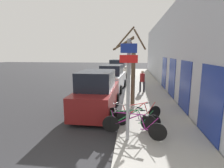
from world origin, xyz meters
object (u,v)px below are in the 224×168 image
at_px(bicycle_1, 132,122).
at_px(pedestrian_near, 142,80).
at_px(signpost, 128,87).
at_px(bicycle_2, 130,118).
at_px(parked_car_1, 112,78).
at_px(parked_car_2, 118,71).
at_px(traffic_light, 131,53).
at_px(street_tree, 132,71).
at_px(parked_car_0, 97,94).
at_px(bicycle_0, 133,126).
at_px(bicycle_3, 140,114).

height_order(bicycle_1, pedestrian_near, pedestrian_near).
relative_size(signpost, bicycle_1, 1.53).
height_order(bicycle_2, parked_car_1, parked_car_1).
xyz_separation_m(bicycle_2, pedestrian_near, (0.83, 6.57, 0.56)).
height_order(parked_car_1, parked_car_2, parked_car_2).
bearing_deg(bicycle_2, traffic_light, 26.66).
bearing_deg(signpost, street_tree, 88.43).
height_order(parked_car_0, street_tree, street_tree).
bearing_deg(signpost, traffic_light, 90.36).
xyz_separation_m(bicycle_0, parked_car_2, (-1.74, 14.22, 0.53)).
xyz_separation_m(bicycle_0, bicycle_1, (-0.06, 0.41, -0.00)).
relative_size(bicycle_3, parked_car_1, 0.41).
relative_size(bicycle_0, street_tree, 0.53).
height_order(bicycle_0, bicycle_1, bicycle_0).
bearing_deg(bicycle_2, street_tree, 25.50).
bearing_deg(bicycle_0, traffic_light, 17.55).
bearing_deg(traffic_light, street_tree, -89.16).
relative_size(signpost, traffic_light, 0.76).
distance_m(bicycle_2, parked_car_0, 2.79).
distance_m(pedestrian_near, traffic_light, 10.55).
relative_size(bicycle_2, parked_car_1, 0.43).
height_order(bicycle_2, parked_car_0, parked_car_0).
distance_m(bicycle_2, traffic_light, 17.07).
bearing_deg(pedestrian_near, bicycle_3, -80.96).
distance_m(bicycle_3, parked_car_0, 2.72).
relative_size(parked_car_2, pedestrian_near, 2.68).
bearing_deg(pedestrian_near, bicycle_0, -82.35).
distance_m(signpost, parked_car_0, 3.72).
distance_m(parked_car_1, parked_car_2, 5.62).
xyz_separation_m(bicycle_2, parked_car_0, (-1.78, 2.10, 0.46)).
xyz_separation_m(bicycle_0, bicycle_3, (0.27, 1.35, -0.01)).
height_order(bicycle_2, parked_car_2, parked_car_2).
bearing_deg(bicycle_1, signpost, 156.69).
bearing_deg(parked_car_0, pedestrian_near, 60.50).
bearing_deg(bicycle_3, pedestrian_near, -34.18).
distance_m(bicycle_3, pedestrian_near, 6.07).
height_order(bicycle_2, street_tree, street_tree).
xyz_separation_m(pedestrian_near, street_tree, (-0.80, -4.04, 1.06)).
relative_size(parked_car_2, street_tree, 1.02).
bearing_deg(bicycle_2, pedestrian_near, 18.86).
bearing_deg(bicycle_0, parked_car_2, 23.50).
xyz_separation_m(parked_car_1, parked_car_2, (0.00, 5.62, 0.08)).
bearing_deg(signpost, parked_car_1, 99.86).
bearing_deg(bicycle_2, signpost, -158.05).
xyz_separation_m(bicycle_0, pedestrian_near, (0.70, 7.37, 0.57)).
height_order(bicycle_1, parked_car_1, parked_car_1).
bearing_deg(bicycle_2, parked_car_0, 66.26).
height_order(bicycle_1, parked_car_2, parked_car_2).
distance_m(bicycle_3, parked_car_1, 7.54).
height_order(bicycle_0, bicycle_3, bicycle_0).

